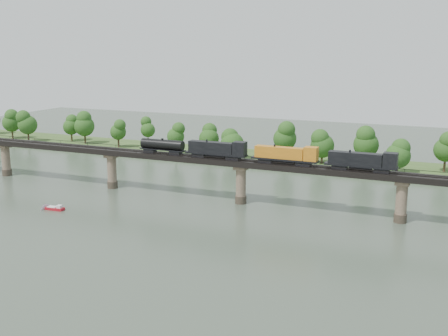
% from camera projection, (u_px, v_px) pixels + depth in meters
% --- Properties ---
extents(ground, '(400.00, 400.00, 0.00)m').
position_uv_depth(ground, '(188.00, 238.00, 119.44)').
color(ground, '#354334').
rests_on(ground, ground).
extents(far_bank, '(300.00, 24.00, 1.60)m').
position_uv_depth(far_bank, '(300.00, 162.00, 195.27)').
color(far_bank, '#345020').
rests_on(far_bank, ground).
extents(bridge, '(236.00, 30.00, 11.50)m').
position_uv_depth(bridge, '(241.00, 183.00, 145.11)').
color(bridge, '#473A2D').
rests_on(bridge, ground).
extents(bridge_superstructure, '(220.00, 4.90, 0.75)m').
position_uv_depth(bridge_superstructure, '(241.00, 159.00, 143.76)').
color(bridge_superstructure, black).
rests_on(bridge_superstructure, bridge).
extents(far_treeline, '(289.06, 17.54, 13.60)m').
position_uv_depth(far_treeline, '(274.00, 139.00, 192.80)').
color(far_treeline, '#382619').
rests_on(far_treeline, far_bank).
extents(freight_train, '(68.54, 2.67, 4.72)m').
position_uv_depth(freight_train, '(262.00, 153.00, 141.16)').
color(freight_train, black).
rests_on(freight_train, bridge).
extents(motorboat, '(4.93, 2.11, 1.35)m').
position_uv_depth(motorboat, '(55.00, 208.00, 140.19)').
color(motorboat, '#A1121C').
rests_on(motorboat, ground).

